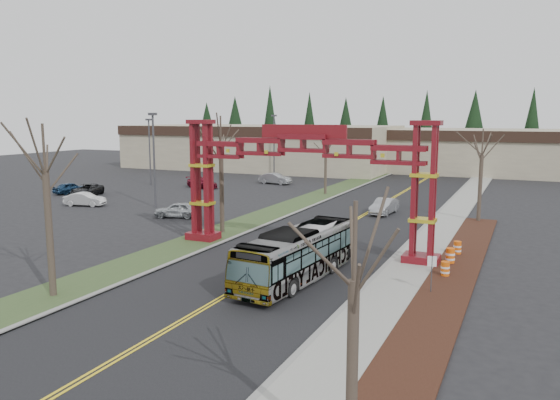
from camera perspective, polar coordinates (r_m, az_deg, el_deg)
The scene contains 33 objects.
ground at distance 22.83m, azimuth -15.74°, elevation -15.21°, with size 200.00×200.00×0.00m, color black.
road at distance 43.96m, azimuth 5.84°, elevation -3.29°, with size 12.00×110.00×0.02m, color black.
lane_line_left at distance 43.99m, azimuth 5.70°, elevation -3.26°, with size 0.12×100.00×0.01m, color yellow.
lane_line_right at distance 43.92m, azimuth 5.99°, elevation -3.28°, with size 0.12×100.00×0.01m, color yellow.
curb_right at distance 42.41m, azimuth 13.75°, elevation -3.85°, with size 0.30×110.00×0.15m, color gray.
sidewalk_right at distance 42.18m, azimuth 15.68°, elevation -4.00°, with size 2.60×110.00×0.14m, color gray.
landscape_strip at distance 27.51m, azimuth 16.05°, elevation -10.88°, with size 2.60×50.00×0.12m, color black.
grass_median at distance 47.08m, azimuth -3.41°, elevation -2.42°, with size 4.00×110.00×0.08m, color #334D26.
curb_left at distance 46.24m, azimuth -1.39°, elevation -2.56°, with size 0.30×110.00×0.15m, color gray.
gateway_arch at distance 36.57m, azimuth 2.43°, elevation 3.78°, with size 18.20×1.60×8.90m.
retail_building_west at distance 98.16m, azimuth -1.86°, elevation 5.60°, with size 46.00×22.30×7.50m.
retail_building_east at distance 95.91m, azimuth 22.45°, elevation 4.73°, with size 38.00×20.30×7.00m.
conifer_treeline at distance 108.60m, azimuth 17.65°, elevation 6.94°, with size 116.10×5.60×13.00m.
transit_bus at distance 30.71m, azimuth 1.94°, elevation -5.68°, with size 2.51×10.72×2.99m, color #A1A3A8.
silver_sedan at distance 52.28m, azimuth 10.83°, elevation -0.66°, with size 1.56×4.47×1.47m, color #A5A8AD.
parked_car_near_a at distance 50.51m, azimuth -10.65°, elevation -1.01°, with size 1.69×4.20×1.43m, color #B7BCC0.
parked_car_near_b at distance 59.54m, azimuth -19.70°, elevation 0.07°, with size 1.46×4.18×1.38m, color white.
parked_car_near_c at distance 66.82m, azimuth -19.52°, elevation 0.99°, with size 2.34×5.07×1.41m, color black.
parked_car_mid_a at distance 70.84m, azimuth -8.15°, elevation 1.81°, with size 1.93×4.75×1.38m, color maroon.
parked_car_mid_b at distance 69.62m, azimuth -21.07°, elevation 1.18°, with size 1.62×4.02×1.37m, color navy.
parked_car_far_a at distance 74.24m, azimuth -0.49°, elevation 2.26°, with size 1.58×4.53×1.49m, color #999CA0.
bare_tree_median_near at distance 29.42m, azimuth -23.32°, elevation 2.75°, with size 3.51×3.51×8.80m.
bare_tree_median_mid at distance 42.57m, azimuth -6.19°, elevation 5.57°, with size 3.50×3.50×9.18m.
bare_tree_median_far at distance 64.18m, azimuth 4.81°, elevation 5.37°, with size 3.17×3.17×7.52m.
bare_tree_right_near at distance 13.87m, azimuth 7.75°, elevation -8.46°, with size 3.05×3.05×7.10m.
bare_tree_right_far at distance 50.10m, azimuth 20.34°, elevation 4.41°, with size 3.38×3.38×8.09m.
light_pole_near at distance 56.06m, azimuth -13.04°, elevation 4.78°, with size 0.82×0.41×9.48m.
light_pole_mid at distance 74.77m, azimuth -13.47°, elevation 5.41°, with size 0.77×0.38×8.82m.
light_pole_far at distance 84.22m, azimuth -0.63°, elevation 6.22°, with size 0.81×0.41×9.36m.
street_sign at distance 29.41m, azimuth 15.58°, elevation -6.74°, with size 0.45×0.14×2.02m.
barrel_south at distance 32.81m, azimuth 16.87°, elevation -6.97°, with size 0.51×0.51×0.94m.
barrel_mid at distance 35.68m, azimuth 17.36°, elevation -5.64°, with size 0.57×0.57×1.05m.
barrel_north at distance 38.11m, azimuth 18.04°, elevation -4.83°, with size 0.52×0.52×0.96m.
Camera 1 is at (13.80, -15.72, 9.15)m, focal length 35.00 mm.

